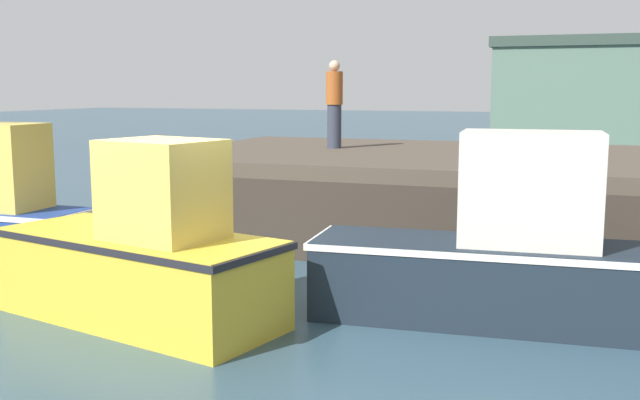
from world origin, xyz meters
name	(u,v)px	position (x,y,z in m)	size (l,w,h in m)	color
ground	(186,318)	(0.00, 0.00, -0.05)	(120.00, 160.00, 0.10)	#2D4756
pier	(439,170)	(1.98, 5.84, 1.29)	(10.45, 6.32, 1.56)	#473D33
fishing_boat_near_right	(143,258)	(-0.31, -0.41, 0.78)	(3.91, 2.25, 2.21)	gold
fishing_boat_mid	(495,256)	(3.64, 1.01, 0.81)	(4.21, 1.58, 2.30)	#19232D
dockworker	(334,104)	(-0.34, 6.62, 2.46)	(0.34, 0.34, 1.77)	#2D3342
warehouse	(583,91)	(3.92, 32.68, 2.62)	(8.63, 6.98, 5.20)	#4C6656
mooring_buoy_foreground	(91,269)	(-1.76, 0.49, 0.32)	(0.51, 0.51, 0.71)	yellow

